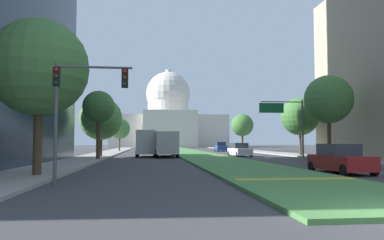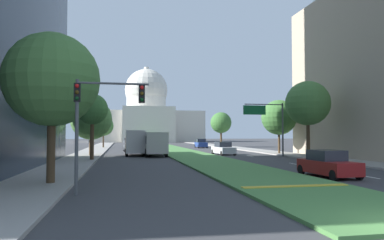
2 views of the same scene
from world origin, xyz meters
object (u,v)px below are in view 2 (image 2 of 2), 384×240
Objects in this scene: capitol_building at (146,116)px; city_bus at (154,142)px; sedan_lead_stopped at (328,164)px; sedan_midblock at (223,149)px; sedan_distant at (130,146)px; box_truck_delivery at (135,142)px; street_tree_right_mid at (308,103)px; sedan_very_far at (128,142)px; street_tree_left_distant at (103,126)px; street_tree_left_far at (91,119)px; traffic_light_near_left at (96,111)px; sedan_far_horizon at (201,144)px; overhead_guide_sign at (268,118)px; street_tree_left_near at (52,80)px; street_tree_right_far at (279,117)px; street_tree_left_mid at (92,110)px; street_tree_right_distant at (221,123)px.

city_bus is at bearing -93.08° from capitol_building.
sedan_lead_stopped is 0.96× the size of sedan_midblock.
capitol_building is at bearing 86.92° from city_bus.
box_truck_delivery is (0.39, -11.54, 0.89)m from sedan_distant.
street_tree_right_mid is 2.02× the size of sedan_very_far.
street_tree_left_distant is (-23.59, 36.03, -1.78)m from street_tree_right_mid.
traffic_light_near_left is at bearing -84.77° from street_tree_left_far.
city_bus reaches higher than sedan_lead_stopped.
box_truck_delivery is (-13.77, -23.46, 0.84)m from sedan_far_horizon.
capitol_building reaches higher than street_tree_left_distant.
overhead_guide_sign is 0.79× the size of street_tree_left_near.
box_truck_delivery is (-11.55, 0.26, 0.88)m from sedan_midblock.
box_truck_delivery is at bearing 78.38° from street_tree_left_near.
traffic_light_near_left reaches higher than sedan_very_far.
city_bus is at bearing 175.50° from street_tree_right_far.
street_tree_left_mid is 46.99m from sedan_very_far.
overhead_guide_sign is at bearing 52.15° from traffic_light_near_left.
city_bus is at bearing 6.68° from box_truck_delivery.
street_tree_right_far is 1.54× the size of sedan_midblock.
street_tree_left_far reaches higher than sedan_lead_stopped.
capitol_building is 84.04m from box_truck_delivery.
street_tree_right_distant is at bearing -33.46° from sedan_very_far.
sedan_very_far is (2.42, 67.50, -2.96)m from traffic_light_near_left.
capitol_building is 8.13× the size of sedan_midblock.
street_tree_left_near is 64.38m from sedan_very_far.
street_tree_right_distant reaches higher than sedan_lead_stopped.
capitol_building is at bearing 80.97° from sedan_very_far.
street_tree_right_mid is at bearing -4.26° from street_tree_left_mid.
overhead_guide_sign reaches higher than street_tree_left_distant.
city_bus reaches higher than sedan_very_far.
box_truck_delivery is (-18.55, -25.77, -3.41)m from street_tree_right_distant.
street_tree_left_far is at bearing -97.34° from sedan_very_far.
street_tree_right_mid is 1.36× the size of street_tree_left_distant.
box_truck_delivery is at bearing -173.32° from city_bus.
street_tree_left_distant is at bearing 106.53° from city_bus.
sedan_lead_stopped is 0.71× the size of box_truck_delivery.
street_tree_right_far is 44.01m from sedan_very_far.
sedan_distant is (-16.07, 17.10, -3.83)m from overhead_guide_sign.
traffic_light_near_left is at bearing -107.38° from sedan_far_horizon.
street_tree_right_far is 1.75× the size of sedan_distant.
street_tree_left_near is 1.28× the size of box_truck_delivery.
sedan_far_horizon is (19.07, 49.23, -4.80)m from street_tree_left_near.
street_tree_right_mid is 21.39m from box_truck_delivery.
street_tree_right_mid is at bearing -94.79° from street_tree_right_far.
street_tree_left_distant is at bearing 179.51° from street_tree_right_distant.
street_tree_left_distant is 0.86× the size of street_tree_right_distant.
street_tree_right_mid is at bearing -56.79° from street_tree_left_distant.
capitol_building is 8.68× the size of sedan_far_horizon.
sedan_distant is (2.35, 40.80, -3.00)m from traffic_light_near_left.
street_tree_right_distant is 6.80m from sedan_far_horizon.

